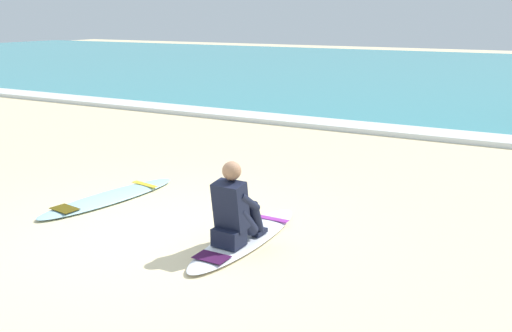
% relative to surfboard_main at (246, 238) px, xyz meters
% --- Properties ---
extents(ground_plane, '(80.00, 80.00, 0.00)m').
position_rel_surfboard_main_xyz_m(ground_plane, '(-1.04, -0.34, -0.04)').
color(ground_plane, beige).
extents(sea, '(80.00, 28.00, 0.10)m').
position_rel_surfboard_main_xyz_m(sea, '(-1.04, 20.66, 0.01)').
color(sea, teal).
rests_on(sea, ground).
extents(breaking_foam, '(80.00, 0.90, 0.11)m').
position_rel_surfboard_main_xyz_m(breaking_foam, '(-1.04, 6.96, 0.02)').
color(breaking_foam, white).
rests_on(breaking_foam, ground).
extents(surfboard_main, '(0.54, 2.24, 0.08)m').
position_rel_surfboard_main_xyz_m(surfboard_main, '(0.00, 0.00, 0.00)').
color(surfboard_main, silver).
rests_on(surfboard_main, ground).
extents(surfer_seated, '(0.38, 0.71, 0.95)m').
position_rel_surfboard_main_xyz_m(surfer_seated, '(0.00, -0.24, 0.40)').
color(surfer_seated, black).
rests_on(surfer_seated, surfboard_main).
extents(surfboard_spare_near, '(0.86, 2.37, 0.08)m').
position_rel_surfboard_main_xyz_m(surfboard_spare_near, '(-2.44, 0.38, -0.00)').
color(surfboard_spare_near, '#9ED1E5').
rests_on(surfboard_spare_near, ground).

